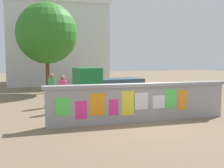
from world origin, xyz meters
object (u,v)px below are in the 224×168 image
object	(u,v)px
motorcycle	(172,97)
person_walking	(63,90)
bicycle_far	(92,108)
person_bystander	(52,87)
auto_rickshaw_truck	(105,85)
tree_roadside	(47,33)
bicycle_near	(139,105)

from	to	relation	value
motorcycle	person_walking	bearing A→B (deg)	-179.35
bicycle_far	motorcycle	bearing A→B (deg)	18.02
person_walking	person_bystander	bearing A→B (deg)	103.38
bicycle_far	person_walking	world-z (taller)	person_walking
motorcycle	bicycle_far	bearing A→B (deg)	-161.98
motorcycle	bicycle_far	size ratio (longest dim) A/B	1.13
auto_rickshaw_truck	person_bystander	xyz separation A→B (m)	(-2.84, -0.74, 0.09)
bicycle_far	person_walking	bearing A→B (deg)	126.21
person_walking	tree_roadside	world-z (taller)	tree_roadside
motorcycle	person_bystander	distance (m)	5.86
motorcycle	tree_roadside	xyz separation A→B (m)	(-5.48, 6.92, 3.52)
tree_roadside	bicycle_near	bearing A→B (deg)	-68.74
bicycle_near	bicycle_far	size ratio (longest dim) A/B	1.01
auto_rickshaw_truck	bicycle_near	bearing A→B (deg)	-81.00
auto_rickshaw_truck	bicycle_far	bearing A→B (deg)	-113.15
bicycle_far	person_bystander	size ratio (longest dim) A/B	1.04
person_walking	tree_roadside	bearing A→B (deg)	91.26
auto_rickshaw_truck	person_walking	size ratio (longest dim) A/B	2.30
motorcycle	bicycle_near	distance (m)	2.62
person_walking	tree_roadside	xyz separation A→B (m)	(-0.15, 6.98, 2.99)
motorcycle	bicycle_near	xyz separation A→B (m)	(-2.29, -1.28, -0.10)
bicycle_near	person_bystander	distance (m)	4.35
bicycle_far	auto_rickshaw_truck	bearing A→B (deg)	66.85
motorcycle	bicycle_far	world-z (taller)	bicycle_far
person_bystander	person_walking	bearing A→B (deg)	-76.62
motorcycle	bicycle_far	distance (m)	4.56
motorcycle	person_walking	xyz separation A→B (m)	(-5.33, -0.06, 0.52)
auto_rickshaw_truck	bicycle_far	world-z (taller)	auto_rickshaw_truck
tree_roadside	motorcycle	bearing A→B (deg)	-51.64
auto_rickshaw_truck	bicycle_far	distance (m)	3.88
auto_rickshaw_truck	person_walking	xyz separation A→B (m)	(-2.50, -2.18, 0.09)
person_bystander	bicycle_near	bearing A→B (deg)	-38.23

